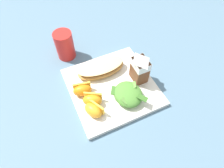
# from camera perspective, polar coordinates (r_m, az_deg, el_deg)

# --- Properties ---
(ground) EXTENTS (3.00, 3.00, 0.00)m
(ground) POSITION_cam_1_polar(r_m,az_deg,el_deg) (0.69, 0.00, -1.24)
(ground) COLOR slate
(white_plate) EXTENTS (0.28, 0.28, 0.02)m
(white_plate) POSITION_cam_1_polar(r_m,az_deg,el_deg) (0.69, 0.00, -0.87)
(white_plate) COLOR white
(white_plate) RESTS_ON ground
(cheesy_pizza_bread) EXTENTS (0.08, 0.17, 0.04)m
(cheesy_pizza_bread) POSITION_cam_1_polar(r_m,az_deg,el_deg) (0.70, -3.13, 4.54)
(cheesy_pizza_bread) COLOR #B77F42
(cheesy_pizza_bread) RESTS_ON white_plate
(green_salad_pile) EXTENTS (0.11, 0.10, 0.04)m
(green_salad_pile) POSITION_cam_1_polar(r_m,az_deg,el_deg) (0.64, 4.62, -2.87)
(green_salad_pile) COLOR #4C8433
(green_salad_pile) RESTS_ON white_plate
(milk_carton) EXTENTS (0.06, 0.04, 0.11)m
(milk_carton) POSITION_cam_1_polar(r_m,az_deg,el_deg) (0.66, 8.03, 4.75)
(milk_carton) COLOR brown
(milk_carton) RESTS_ON white_plate
(orange_wedge_front) EXTENTS (0.05, 0.07, 0.04)m
(orange_wedge_front) POSITION_cam_1_polar(r_m,az_deg,el_deg) (0.65, -8.43, -1.69)
(orange_wedge_front) COLOR orange
(orange_wedge_front) RESTS_ON white_plate
(orange_wedge_middle) EXTENTS (0.06, 0.07, 0.04)m
(orange_wedge_middle) POSITION_cam_1_polar(r_m,az_deg,el_deg) (0.63, -5.63, -4.53)
(orange_wedge_middle) COLOR orange
(orange_wedge_middle) RESTS_ON white_plate
(orange_wedge_rear) EXTENTS (0.07, 0.06, 0.04)m
(orange_wedge_rear) POSITION_cam_1_polar(r_m,az_deg,el_deg) (0.61, -5.28, -7.41)
(orange_wedge_rear) COLOR orange
(orange_wedge_rear) RESTS_ON white_plate
(drinking_red_cup) EXTENTS (0.07, 0.07, 0.11)m
(drinking_red_cup) POSITION_cam_1_polar(r_m,az_deg,el_deg) (0.77, -13.34, 10.72)
(drinking_red_cup) COLOR red
(drinking_red_cup) RESTS_ON ground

